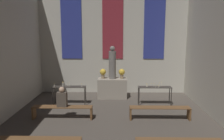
{
  "coord_description": "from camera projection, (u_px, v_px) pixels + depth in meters",
  "views": [
    {
      "loc": [
        0.2,
        -0.93,
        3.12
      ],
      "look_at": [
        0.0,
        8.73,
        1.51
      ],
      "focal_mm": 35.0,
      "sensor_mm": 36.0,
      "label": 1
    }
  ],
  "objects": [
    {
      "name": "pew_back_left",
      "position": [
        62.0,
        110.0,
        8.08
      ],
      "size": [
        2.21,
        0.36,
        0.47
      ],
      "color": "brown",
      "rests_on": "ground_plane"
    },
    {
      "name": "flower_vase_right",
      "position": [
        122.0,
        73.0,
        10.62
      ],
      "size": [
        0.3,
        0.3,
        0.48
      ],
      "color": "#937A5B",
      "rests_on": "altar"
    },
    {
      "name": "statue",
      "position": [
        112.0,
        64.0,
        10.56
      ],
      "size": [
        0.35,
        0.35,
        1.59
      ],
      "color": "slate",
      "rests_on": "altar"
    },
    {
      "name": "flower_vase_left",
      "position": [
        103.0,
        73.0,
        10.64
      ],
      "size": [
        0.3,
        0.3,
        0.48
      ],
      "color": "#937A5B",
      "rests_on": "altar"
    },
    {
      "name": "wall_back",
      "position": [
        113.0,
        38.0,
        11.37
      ],
      "size": [
        7.86,
        0.16,
        5.72
      ],
      "color": "beige",
      "rests_on": "ground_plane"
    },
    {
      "name": "candle_rack_right",
      "position": [
        155.0,
        89.0,
        9.57
      ],
      "size": [
        1.45,
        0.38,
        1.01
      ],
      "color": "#332D28",
      "rests_on": "ground_plane"
    },
    {
      "name": "candle_rack_left",
      "position": [
        69.0,
        89.0,
        9.65
      ],
      "size": [
        1.45,
        0.38,
        1.03
      ],
      "color": "#332D28",
      "rests_on": "ground_plane"
    },
    {
      "name": "pew_back_right",
      "position": [
        160.0,
        110.0,
        8.0
      ],
      "size": [
        2.21,
        0.36,
        0.47
      ],
      "color": "brown",
      "rests_on": "ground_plane"
    },
    {
      "name": "altar",
      "position": [
        112.0,
        88.0,
        10.76
      ],
      "size": [
        1.41,
        0.74,
        0.96
      ],
      "color": "gray",
      "rests_on": "ground_plane"
    },
    {
      "name": "person_seated",
      "position": [
        62.0,
        98.0,
        8.0
      ],
      "size": [
        0.36,
        0.24,
        0.74
      ],
      "color": "#4C4238",
      "rests_on": "pew_back_left"
    }
  ]
}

